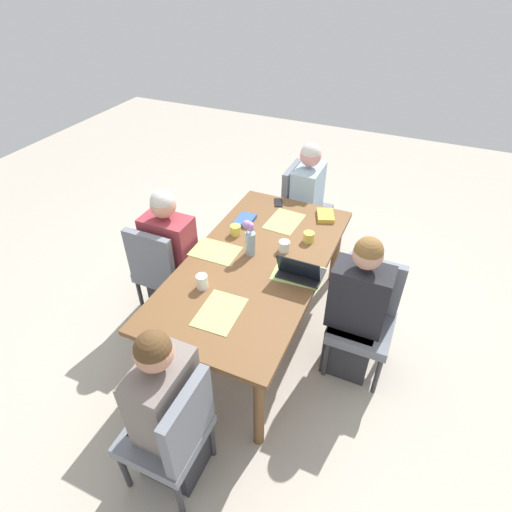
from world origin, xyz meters
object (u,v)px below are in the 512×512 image
at_px(coffee_mug_near_left, 202,282).
at_px(book_blue_cover, 245,220).
at_px(chair_far_left_mid, 161,267).
at_px(coffee_mug_centre_left, 309,237).
at_px(dining_table, 256,269).
at_px(coffee_mug_centre_right, 284,246).
at_px(flower_vase, 250,238).
at_px(book_red_cover, 325,216).
at_px(chair_near_left_far, 365,313).
at_px(chair_head_left_left_near, 174,431).
at_px(person_far_left_mid, 172,261).
at_px(person_near_left_far, 356,315).
at_px(coffee_mug_near_right, 236,230).
at_px(laptop_near_left_far, 300,272).
at_px(chair_head_right_right_near, 301,204).
at_px(person_head_right_right_near, 306,206).
at_px(person_head_left_left_near, 168,414).
at_px(phone_black, 278,203).

relative_size(coffee_mug_near_left, book_blue_cover, 0.53).
height_order(chair_far_left_mid, coffee_mug_centre_left, chair_far_left_mid).
bearing_deg(dining_table, coffee_mug_centre_right, -34.50).
xyz_separation_m(flower_vase, book_red_cover, (0.74, -0.38, -0.13)).
distance_m(chair_near_left_far, book_blue_cover, 1.26).
bearing_deg(coffee_mug_centre_left, dining_table, 145.65).
distance_m(chair_head_left_left_near, person_far_left_mid, 1.51).
distance_m(person_near_left_far, flower_vase, 0.96).
height_order(chair_near_left_far, coffee_mug_near_right, chair_near_left_far).
xyz_separation_m(laptop_near_left_far, coffee_mug_centre_right, (0.24, 0.21, -0.00)).
bearing_deg(chair_far_left_mid, chair_head_right_right_near, -26.94).
height_order(coffee_mug_near_right, coffee_mug_centre_right, same).
relative_size(coffee_mug_near_right, coffee_mug_centre_left, 0.99).
distance_m(chair_head_left_left_near, person_near_left_far, 1.47).
height_order(chair_head_left_left_near, person_head_right_right_near, person_head_right_right_near).
relative_size(chair_near_left_far, chair_head_right_right_near, 1.00).
height_order(dining_table, person_head_left_left_near, person_head_left_left_near).
height_order(person_far_left_mid, book_blue_cover, person_far_left_mid).
bearing_deg(coffee_mug_centre_left, phone_black, 43.47).
bearing_deg(book_red_cover, flower_vase, 132.24).
height_order(dining_table, coffee_mug_near_right, coffee_mug_near_right).
xyz_separation_m(person_head_right_right_near, coffee_mug_near_right, (-1.02, 0.29, 0.26)).
relative_size(coffee_mug_centre_left, coffee_mug_centre_right, 1.02).
distance_m(chair_head_left_left_near, flower_vase, 1.43).
xyz_separation_m(person_far_left_mid, coffee_mug_centre_left, (0.44, -1.04, 0.26)).
bearing_deg(dining_table, coffee_mug_near_left, 152.18).
bearing_deg(book_blue_cover, chair_head_left_left_near, -169.16).
distance_m(chair_head_left_left_near, phone_black, 2.20).
bearing_deg(book_red_cover, coffee_mug_centre_right, 144.92).
relative_size(laptop_near_left_far, coffee_mug_centre_left, 3.66).
xyz_separation_m(chair_far_left_mid, person_near_left_far, (0.08, -1.61, 0.03)).
height_order(book_red_cover, book_blue_cover, book_red_cover).
relative_size(coffee_mug_near_left, coffee_mug_near_right, 1.22).
height_order(chair_far_left_mid, chair_near_left_far, same).
bearing_deg(chair_head_right_right_near, flower_vase, -179.88).
distance_m(chair_near_left_far, flower_vase, 1.02).
height_order(flower_vase, coffee_mug_centre_left, flower_vase).
bearing_deg(chair_near_left_far, chair_head_left_left_near, 149.85).
distance_m(person_head_right_right_near, coffee_mug_near_left, 1.73).
distance_m(person_near_left_far, coffee_mug_centre_right, 0.74).
relative_size(chair_far_left_mid, coffee_mug_centre_left, 10.30).
bearing_deg(person_head_right_right_near, book_blue_cover, 159.70).
distance_m(book_red_cover, phone_black, 0.47).
relative_size(dining_table, book_blue_cover, 9.84).
height_order(dining_table, chair_near_left_far, chair_near_left_far).
bearing_deg(person_far_left_mid, coffee_mug_near_left, -125.83).
relative_size(coffee_mug_near_right, phone_black, 0.58).
xyz_separation_m(chair_head_left_left_near, person_near_left_far, (1.27, -0.72, 0.03)).
relative_size(person_head_right_right_near, coffee_mug_near_right, 13.77).
distance_m(chair_near_left_far, coffee_mug_centre_right, 0.78).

